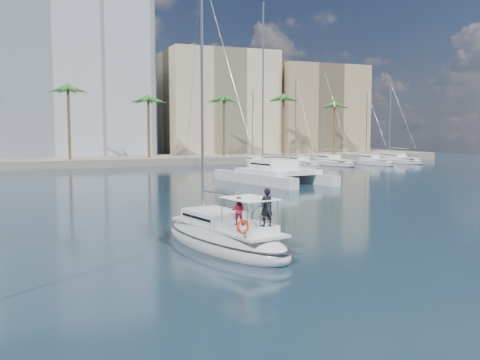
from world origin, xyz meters
name	(u,v)px	position (x,y,z in m)	size (l,w,h in m)	color
ground	(269,237)	(0.00, 0.00, 0.00)	(160.00, 160.00, 0.00)	black
quay	(107,161)	(0.00, 61.00, 0.60)	(120.00, 14.00, 1.20)	gray
building_modern	(23,80)	(-12.00, 73.00, 14.00)	(42.00, 16.00, 28.00)	white
building_beige	(218,106)	(22.00, 70.00, 10.00)	(20.00, 14.00, 20.00)	beige
building_tan_right	(315,112)	(42.00, 68.00, 9.00)	(18.00, 12.00, 18.00)	tan
palm_centre	(109,99)	(0.00, 57.00, 10.28)	(3.60, 3.60, 12.30)	brown
palm_right	(307,103)	(34.00, 57.00, 10.28)	(3.60, 3.60, 12.30)	brown
main_sloop	(224,237)	(-3.15, -1.53, 0.49)	(5.19, 10.35, 14.71)	silver
catamaran	(275,172)	(12.84, 25.92, 1.18)	(9.48, 14.63, 19.50)	silver
seagull	(196,227)	(-3.70, 1.37, 0.55)	(1.07, 0.46, 0.20)	silver
moored_yacht_a	(257,167)	(20.00, 47.00, 0.00)	(2.72, 9.35, 11.90)	silver
moored_yacht_b	(302,167)	(26.50, 45.00, 0.00)	(3.14, 10.78, 13.72)	silver
moored_yacht_c	(332,165)	(33.00, 47.00, 0.00)	(3.55, 12.21, 15.54)	silver
moored_yacht_d	(373,165)	(39.50, 45.00, 0.00)	(2.72, 9.35, 11.90)	silver
moored_yacht_e	(398,163)	(46.00, 47.00, 0.00)	(3.14, 10.78, 13.72)	silver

